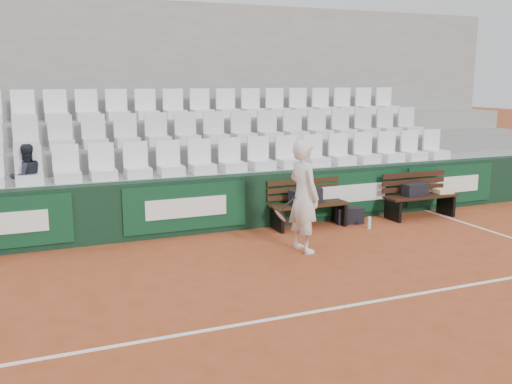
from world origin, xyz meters
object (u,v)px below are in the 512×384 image
sports_bag_right (415,190)px  sports_bag_ground (349,215)px  tennis_player (303,196)px  bench_left (309,215)px  bench_right (420,206)px  water_bottle_near (277,223)px  spectator_c (25,151)px  water_bottle_far (369,223)px  sports_bag_left (306,197)px

sports_bag_right → sports_bag_ground: sports_bag_right is taller
sports_bag_ground → tennis_player: 2.22m
bench_left → sports_bag_right: 2.33m
tennis_player → bench_right: bearing=19.6°
bench_right → water_bottle_near: bench_right is taller
sports_bag_ground → water_bottle_near: bearing=177.2°
sports_bag_right → spectator_c: 7.27m
bench_right → water_bottle_far: size_ratio=6.73×
sports_bag_right → sports_bag_ground: bearing=175.9°
sports_bag_ground → water_bottle_far: bearing=-76.1°
bench_right → sports_bag_left: 2.52m
bench_right → tennis_player: (-3.21, -1.14, 0.67)m
water_bottle_near → sports_bag_ground: bearing=-2.8°
water_bottle_near → tennis_player: size_ratio=0.15×
water_bottle_far → sports_bag_right: bearing=17.0°
bench_right → sports_bag_ground: 1.57m
sports_bag_left → water_bottle_far: bearing=-27.2°
bench_right → spectator_c: bearing=171.4°
bench_left → sports_bag_left: size_ratio=2.35×
sports_bag_right → water_bottle_far: 1.45m
sports_bag_ground → tennis_player: size_ratio=0.28×
water_bottle_far → bench_left: bearing=151.3°
sports_bag_right → sports_bag_ground: size_ratio=1.01×
sports_bag_right → spectator_c: (-7.12, 1.06, 0.99)m
water_bottle_near → sports_bag_right: bearing=-3.5°
tennis_player → spectator_c: (-4.03, 2.23, 0.66)m
tennis_player → spectator_c: size_ratio=1.61×
water_bottle_far → tennis_player: bearing=-156.5°
sports_bag_right → tennis_player: 3.33m
sports_bag_left → sports_bag_right: 2.38m
tennis_player → bench_left: bearing=58.7°
tennis_player → spectator_c: 4.66m
sports_bag_right → bench_right: bearing=-17.9°
spectator_c → water_bottle_far: bearing=147.9°
water_bottle_near → tennis_player: (-0.17, -1.35, 0.77)m
water_bottle_far → tennis_player: (-1.77, -0.77, 0.79)m
bench_left → sports_bag_ground: bearing=-1.7°
sports_bag_right → water_bottle_near: size_ratio=1.95×
sports_bag_left → sports_bag_right: bearing=-3.3°
bench_left → water_bottle_far: (0.98, -0.54, -0.11)m
sports_bag_ground → bench_left: bearing=178.3°
sports_bag_left → spectator_c: size_ratio=0.57×
sports_bag_left → bench_right: bearing=-4.0°
bench_left → sports_bag_left: (-0.07, 0.01, 0.36)m
sports_bag_left → water_bottle_near: bearing=175.9°
sports_bag_right → sports_bag_ground: (-1.45, 0.10, -0.41)m
sports_bag_left → water_bottle_far: (1.05, -0.54, -0.48)m
bench_left → sports_bag_right: size_ratio=2.93×
bench_left → spectator_c: 5.09m
water_bottle_near → tennis_player: 1.56m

